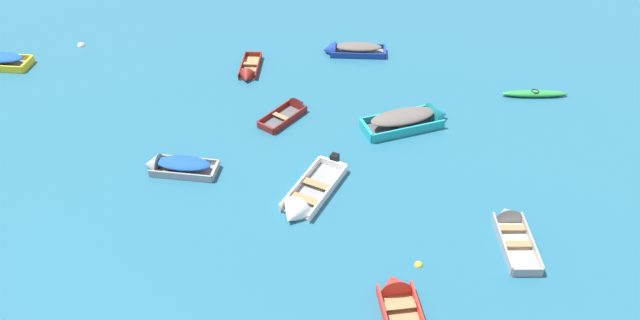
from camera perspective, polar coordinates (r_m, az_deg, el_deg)
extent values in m
cube|color=#99754C|center=(33.16, -6.84, 8.97)|extent=(1.13, 2.57, 0.09)
cube|color=maroon|center=(33.02, -6.07, 9.16)|extent=(0.36, 2.59, 0.36)
cube|color=maroon|center=(33.17, -7.64, 9.17)|extent=(0.36, 2.59, 0.36)
cube|color=maroon|center=(34.22, -6.54, 10.23)|extent=(0.90, 0.20, 0.36)
cone|color=maroon|center=(31.93, -7.21, 8.00)|extent=(0.94, 0.69, 0.87)
cube|color=#937047|center=(33.17, -6.83, 9.39)|extent=(0.84, 0.36, 0.03)
cube|color=#937047|center=(32.52, -7.03, 8.74)|extent=(0.84, 0.36, 0.03)
cube|color=gray|center=(26.11, -13.15, -1.01)|extent=(2.71, 1.12, 0.09)
cube|color=gray|center=(25.63, -13.59, -1.57)|extent=(2.80, 0.14, 0.36)
cube|color=gray|center=(26.44, -12.81, -0.02)|extent=(2.80, 0.14, 0.36)
cube|color=gray|center=(25.60, -10.25, -1.07)|extent=(0.14, 1.10, 0.36)
cone|color=gray|center=(26.54, -16.15, -0.46)|extent=(0.67, 1.09, 1.08)
cube|color=#937047|center=(25.94, -12.91, -0.69)|extent=(0.32, 1.01, 0.03)
cube|color=#937047|center=(26.22, -14.59, -0.53)|extent=(0.32, 1.01, 0.03)
ellipsoid|color=#19478C|center=(25.86, -13.28, -0.30)|extent=(2.47, 1.06, 0.29)
ellipsoid|color=#288C3D|center=(32.38, 20.31, 6.14)|extent=(3.44, 1.09, 0.31)
torus|color=black|center=(32.31, 20.36, 6.34)|extent=(0.48, 0.48, 0.07)
cube|color=gray|center=(34.52, 3.70, 10.42)|extent=(3.12, 1.42, 0.09)
cube|color=navy|center=(33.95, 3.70, 10.16)|extent=(3.14, 0.43, 0.35)
cube|color=navy|center=(34.98, 3.71, 11.06)|extent=(3.14, 0.43, 0.35)
cube|color=navy|center=(34.52, 6.37, 10.51)|extent=(0.24, 1.14, 0.35)
cone|color=navy|center=(34.47, 0.93, 10.73)|extent=(0.84, 1.19, 1.11)
cube|color=#937047|center=(34.43, 3.99, 10.71)|extent=(0.44, 1.07, 0.03)
ellipsoid|color=#59514C|center=(34.33, 3.72, 11.04)|extent=(2.86, 1.34, 0.33)
cube|color=#4C4C51|center=(28.38, 8.05, 3.32)|extent=(3.82, 2.93, 0.12)
cube|color=teal|center=(28.81, 7.46, 4.40)|extent=(3.35, 1.89, 0.47)
cube|color=teal|center=(27.76, 8.73, 2.80)|extent=(3.35, 1.89, 0.47)
cube|color=teal|center=(27.58, 4.55, 2.91)|extent=(0.81, 1.32, 0.47)
cone|color=teal|center=(29.11, 11.57, 4.34)|extent=(1.43, 1.64, 1.39)
cube|color=#937047|center=(28.15, 7.74, 3.70)|extent=(0.97, 1.33, 0.03)
ellipsoid|color=#59514C|center=(28.07, 8.15, 4.24)|extent=(3.52, 2.73, 0.39)
cone|color=red|center=(20.83, 7.22, -12.00)|extent=(1.31, 1.06, 1.13)
cube|color=#937047|center=(20.22, 7.85, -13.91)|extent=(1.11, 0.64, 0.03)
cube|color=#4C4C51|center=(28.72, -3.68, 4.10)|extent=(1.99, 2.61, 0.09)
cube|color=maroon|center=(28.94, -4.47, 4.65)|extent=(1.25, 2.28, 0.35)
cube|color=maroon|center=(28.37, -2.90, 3.96)|extent=(1.25, 2.28, 0.35)
cube|color=maroon|center=(27.88, -5.39, 3.14)|extent=(0.94, 0.56, 0.35)
cone|color=maroon|center=(29.48, -2.02, 5.49)|extent=(1.14, 0.98, 0.98)
cube|color=#937047|center=(28.53, -3.87, 4.31)|extent=(0.93, 0.66, 0.03)
cube|color=gray|center=(37.80, -28.89, 8.16)|extent=(3.30, 1.47, 0.10)
cube|color=yellow|center=(38.21, -28.50, 8.88)|extent=(3.36, 0.32, 0.41)
cube|color=yellow|center=(36.83, -26.76, 8.41)|extent=(0.23, 1.31, 0.41)
cube|color=#937047|center=(37.60, -28.78, 8.47)|extent=(0.43, 1.21, 0.03)
cube|color=gray|center=(24.41, -0.55, -3.01)|extent=(2.19, 3.61, 0.10)
cube|color=white|center=(24.09, 0.83, -3.21)|extent=(1.15, 3.41, 0.40)
cube|color=white|center=(24.55, -1.91, -2.29)|extent=(1.15, 3.41, 0.40)
cube|color=white|center=(25.53, 1.28, -0.41)|extent=(1.26, 0.51, 0.40)
cone|color=white|center=(23.11, -2.68, -5.39)|extent=(1.44, 1.15, 1.25)
cube|color=#937047|center=(24.39, -0.36, -2.35)|extent=(1.23, 0.70, 0.03)
cube|color=#937047|center=(23.70, -1.51, -3.80)|extent=(1.23, 0.70, 0.03)
cube|color=black|center=(25.55, 1.43, 0.02)|extent=(0.42, 0.42, 0.56)
cube|color=beige|center=(23.37, 18.65, -7.92)|extent=(1.50, 2.91, 0.10)
cube|color=gray|center=(23.10, 17.40, -7.73)|extent=(0.56, 2.87, 0.40)
cube|color=gray|center=(23.45, 20.01, -7.60)|extent=(0.56, 2.87, 0.40)
cube|color=gray|center=(22.35, 19.69, -10.32)|extent=(1.09, 0.30, 0.40)
cone|color=gray|center=(24.26, 17.81, -5.09)|extent=(1.16, 0.84, 1.06)
cube|color=#937047|center=(23.12, 18.86, -7.80)|extent=(1.03, 0.47, 0.03)
cube|color=#937047|center=(23.67, 18.33, -6.33)|extent=(1.03, 0.47, 0.03)
sphere|color=silver|center=(38.12, -22.38, 10.32)|extent=(0.43, 0.43, 0.43)
sphere|color=yellow|center=(21.87, 9.64, -10.13)|extent=(0.30, 0.30, 0.30)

